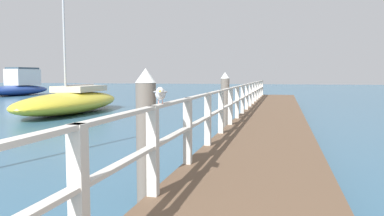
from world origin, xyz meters
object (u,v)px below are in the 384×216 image
Objects in this scene: dock_piling_far at (225,102)px; seagull_foreground at (160,93)px; dock_piling_near at (146,139)px; boat_3 at (71,101)px; boat_1 at (19,86)px.

seagull_foreground is at bearing -87.18° from dock_piling_far.
boat_3 is at bearing 125.40° from dock_piling_near.
boat_3 reaches higher than boat_1.
dock_piling_near is 4.23× the size of seagull_foreground.
seagull_foreground is 0.06× the size of boat_1.
dock_piling_near is at bearing 122.81° from boat_3.
dock_piling_far is 4.23× the size of seagull_foreground.
seagull_foreground is (0.38, -0.51, 0.66)m from dock_piling_near.
dock_piling_far is (0.00, 7.24, 0.00)m from dock_piling_near.
boat_1 is at bearing -66.44° from seagull_foreground.
boat_3 reaches higher than dock_piling_near.
seagull_foreground is 0.04× the size of boat_3.
boat_3 is at bearing -71.92° from seagull_foreground.
boat_3 is (13.76, -13.64, -0.29)m from boat_1.
boat_1 is 19.38m from boat_3.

